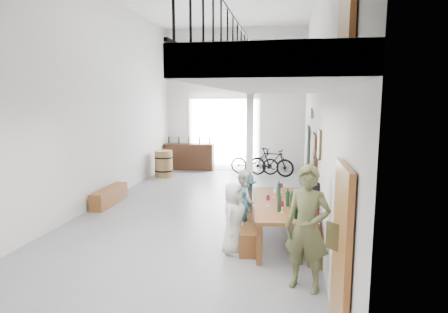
% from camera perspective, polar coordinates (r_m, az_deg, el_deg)
% --- Properties ---
extents(floor, '(12.00, 12.00, 0.00)m').
position_cam_1_polar(floor, '(9.31, -3.94, -8.51)').
color(floor, slate).
rests_on(floor, ground).
extents(room_walls, '(12.00, 12.00, 12.00)m').
position_cam_1_polar(room_walls, '(8.94, -4.18, 13.83)').
color(room_walls, silver).
rests_on(room_walls, ground).
extents(gateway_portal, '(2.80, 0.08, 2.80)m').
position_cam_1_polar(gateway_portal, '(14.86, -0.01, 3.39)').
color(gateway_portal, white).
rests_on(gateway_portal, ground).
extents(right_wall_decor, '(0.07, 8.28, 5.07)m').
position_cam_1_polar(right_wall_decor, '(6.86, 14.38, 0.05)').
color(right_wall_decor, '#945E26').
rests_on(right_wall_decor, ground).
extents(balcony, '(1.52, 5.62, 4.00)m').
position_cam_1_polar(balcony, '(5.52, 8.23, 10.95)').
color(balcony, silver).
rests_on(balcony, ground).
extents(tasting_table, '(1.30, 2.61, 0.79)m').
position_cam_1_polar(tasting_table, '(7.34, 8.61, -7.52)').
color(tasting_table, brown).
rests_on(tasting_table, ground).
extents(bench_inner, '(0.52, 1.89, 0.43)m').
position_cam_1_polar(bench_inner, '(7.51, 3.55, -11.01)').
color(bench_inner, brown).
rests_on(bench_inner, ground).
extents(bench_wall, '(0.72, 2.29, 0.52)m').
position_cam_1_polar(bench_wall, '(7.51, 12.77, -10.82)').
color(bench_wall, brown).
rests_on(bench_wall, ground).
extents(tableware, '(0.58, 1.55, 0.35)m').
position_cam_1_polar(tableware, '(7.11, 9.02, -6.20)').
color(tableware, '#103219').
rests_on(tableware, tasting_table).
extents(side_bench, '(0.37, 1.57, 0.44)m').
position_cam_1_polar(side_bench, '(10.41, -17.06, -5.78)').
color(side_bench, brown).
rests_on(side_bench, ground).
extents(oak_barrel, '(0.65, 0.65, 0.95)m').
position_cam_1_polar(oak_barrel, '(13.61, -9.17, -1.12)').
color(oak_barrel, olive).
rests_on(oak_barrel, ground).
extents(serving_counter, '(1.97, 0.60, 1.03)m').
position_cam_1_polar(serving_counter, '(14.98, -5.30, -0.02)').
color(serving_counter, '#3A2313').
rests_on(serving_counter, ground).
extents(counter_bottles, '(1.71, 0.17, 0.28)m').
position_cam_1_polar(counter_bottles, '(14.89, -5.34, 2.48)').
color(counter_bottles, '#103219').
rests_on(counter_bottles, serving_counter).
extents(guest_left_a, '(0.55, 0.71, 1.29)m').
position_cam_1_polar(guest_left_a, '(6.75, 1.44, -9.36)').
color(guest_left_a, silver).
rests_on(guest_left_a, ground).
extents(guest_left_b, '(0.33, 0.44, 1.09)m').
position_cam_1_polar(guest_left_b, '(7.30, 2.92, -8.85)').
color(guest_left_b, teal).
rests_on(guest_left_b, ground).
extents(guest_left_c, '(0.58, 0.70, 1.31)m').
position_cam_1_polar(guest_left_c, '(7.85, 3.21, -6.76)').
color(guest_left_c, silver).
rests_on(guest_left_c, ground).
extents(guest_left_d, '(0.46, 0.73, 1.08)m').
position_cam_1_polar(guest_left_d, '(8.38, 3.54, -6.58)').
color(guest_left_d, teal).
rests_on(guest_left_d, ground).
extents(guest_right_a, '(0.30, 0.63, 1.05)m').
position_cam_1_polar(guest_right_a, '(6.85, 13.47, -10.43)').
color(guest_right_a, '#B51F2D').
rests_on(guest_right_a, ground).
extents(guest_right_b, '(0.70, 1.19, 1.22)m').
position_cam_1_polar(guest_right_b, '(7.42, 13.35, -8.23)').
color(guest_right_b, black).
rests_on(guest_right_b, ground).
extents(guest_right_c, '(0.52, 0.63, 1.11)m').
position_cam_1_polar(guest_right_c, '(8.02, 13.24, -7.40)').
color(guest_right_c, silver).
rests_on(guest_right_c, ground).
extents(host_standing, '(0.78, 0.64, 1.83)m').
position_cam_1_polar(host_standing, '(5.56, 12.55, -10.64)').
color(host_standing, '#4E512D').
rests_on(host_standing, ground).
extents(potted_plant, '(0.38, 0.34, 0.40)m').
position_cam_1_polar(potted_plant, '(9.61, 11.42, -6.87)').
color(potted_plant, '#19481C').
rests_on(potted_plant, ground).
extents(bicycle_near, '(1.85, 0.77, 0.95)m').
position_cam_1_polar(bicycle_near, '(14.01, 4.68, -0.76)').
color(bicycle_near, black).
rests_on(bicycle_near, ground).
extents(bicycle_far, '(1.76, 0.87, 1.02)m').
position_cam_1_polar(bicycle_far, '(13.68, 7.18, -0.87)').
color(bicycle_far, black).
rests_on(bicycle_far, ground).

